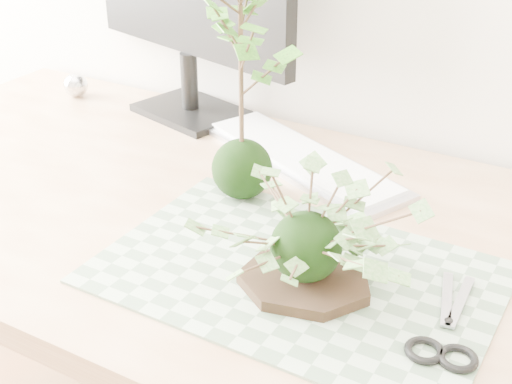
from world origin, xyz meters
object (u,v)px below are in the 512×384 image
maple_kokedama (240,22)px  keyboard (301,158)px  ivy_kokedama (307,217)px  desk (277,276)px

maple_kokedama → keyboard: maple_kokedama is taller
ivy_kokedama → keyboard: (-0.17, 0.32, -0.10)m
keyboard → maple_kokedama: bearing=-75.3°
desk → maple_kokedama: size_ratio=4.17×
keyboard → desk: bearing=-47.9°
maple_kokedama → keyboard: (0.02, 0.15, -0.26)m
ivy_kokedama → maple_kokedama: bearing=138.4°
ivy_kokedama → keyboard: 0.37m
ivy_kokedama → keyboard: ivy_kokedama is taller
desk → ivy_kokedama: 0.25m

